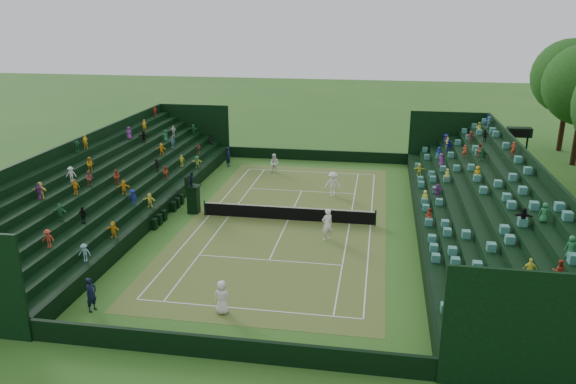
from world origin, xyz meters
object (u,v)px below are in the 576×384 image
(player_near_west, at_px, (222,297))
(player_near_east, at_px, (327,224))
(player_far_west, at_px, (275,164))
(player_far_east, at_px, (333,184))
(tennis_net, at_px, (288,213))
(umpire_chair, at_px, (193,196))

(player_near_west, distance_m, player_near_east, 10.31)
(player_far_west, xyz_separation_m, player_far_east, (5.52, -5.44, 0.10))
(tennis_net, xyz_separation_m, player_far_west, (-3.03, 11.09, 0.32))
(umpire_chair, bearing_deg, player_far_west, 71.04)
(umpire_chair, relative_size, player_far_east, 1.55)
(umpire_chair, bearing_deg, player_near_east, -18.79)
(tennis_net, relative_size, player_far_west, 6.89)
(player_far_west, bearing_deg, player_near_west, -69.23)
(tennis_net, xyz_separation_m, player_near_east, (2.91, -2.88, 0.48))
(tennis_net, height_order, player_far_east, player_far_east)
(player_near_west, xyz_separation_m, player_near_east, (3.91, 9.53, 0.18))
(tennis_net, relative_size, player_near_east, 5.80)
(umpire_chair, bearing_deg, tennis_net, -3.34)
(tennis_net, distance_m, player_far_west, 11.50)
(umpire_chair, bearing_deg, player_far_east, 29.75)
(player_near_west, height_order, player_near_east, player_near_east)
(umpire_chair, relative_size, player_near_east, 1.46)
(tennis_net, bearing_deg, player_near_west, -94.64)
(player_near_east, bearing_deg, player_far_east, -122.04)
(umpire_chair, height_order, player_far_east, umpire_chair)
(player_near_west, height_order, player_far_west, player_far_west)
(tennis_net, distance_m, player_near_east, 4.12)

